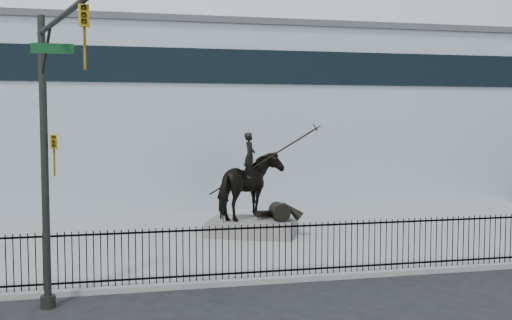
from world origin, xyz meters
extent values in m
plane|color=black|center=(0.00, 0.00, 0.00)|extent=(120.00, 120.00, 0.00)
cube|color=gray|center=(0.00, 7.00, 0.07)|extent=(30.00, 12.00, 0.15)
cube|color=#B5BCC6|center=(0.00, 20.00, 4.50)|extent=(44.00, 14.00, 9.00)
cube|color=black|center=(0.00, 1.25, 0.30)|extent=(22.00, 0.05, 0.05)
cube|color=black|center=(0.00, 1.25, 1.55)|extent=(22.00, 0.05, 0.05)
cube|color=black|center=(0.00, 1.25, 0.90)|extent=(22.00, 0.03, 1.50)
cube|color=#53514C|center=(-0.37, 7.26, 0.45)|extent=(3.80, 3.28, 0.60)
imported|color=black|center=(-0.37, 7.26, 2.02)|extent=(2.98, 3.17, 2.54)
imported|color=black|center=(-0.46, 7.30, 3.19)|extent=(0.63, 0.74, 1.72)
cylinder|color=black|center=(-0.05, 7.12, 2.92)|extent=(3.79, 1.67, 2.59)
cylinder|color=black|center=(-7.00, 0.20, 0.15)|extent=(0.36, 0.36, 0.30)
cylinder|color=black|center=(-7.00, 0.20, 3.50)|extent=(0.18, 0.18, 7.00)
cylinder|color=black|center=(-6.40, -1.92, 6.60)|extent=(1.47, 4.84, 0.12)
imported|color=#B99614|center=(-5.80, -4.05, 5.97)|extent=(0.18, 0.22, 1.10)
imported|color=#B99614|center=(-6.78, 0.20, 3.70)|extent=(0.16, 0.20, 1.00)
cube|color=#0C3F19|center=(-6.64, -1.00, 6.10)|extent=(0.90, 0.03, 0.22)
camera|label=1|loc=(-5.23, -14.77, 4.59)|focal=42.00mm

